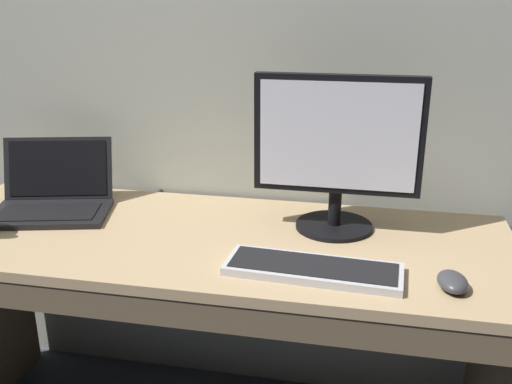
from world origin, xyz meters
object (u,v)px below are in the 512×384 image
(laptop_black, at_px, (52,201))
(external_monitor, at_px, (338,146))
(wired_keyboard, at_px, (313,269))
(computer_mouse, at_px, (453,282))

(laptop_black, bearing_deg, external_monitor, 2.14)
(external_monitor, bearing_deg, laptop_black, -177.86)
(wired_keyboard, bearing_deg, external_monitor, 83.70)
(laptop_black, xyz_separation_m, wired_keyboard, (0.85, -0.25, -0.03))
(laptop_black, distance_m, external_monitor, 0.91)
(laptop_black, distance_m, computer_mouse, 1.21)
(laptop_black, height_order, external_monitor, external_monitor)
(laptop_black, xyz_separation_m, computer_mouse, (1.18, -0.26, -0.02))
(wired_keyboard, distance_m, computer_mouse, 0.33)
(external_monitor, xyz_separation_m, wired_keyboard, (-0.03, -0.28, -0.24))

